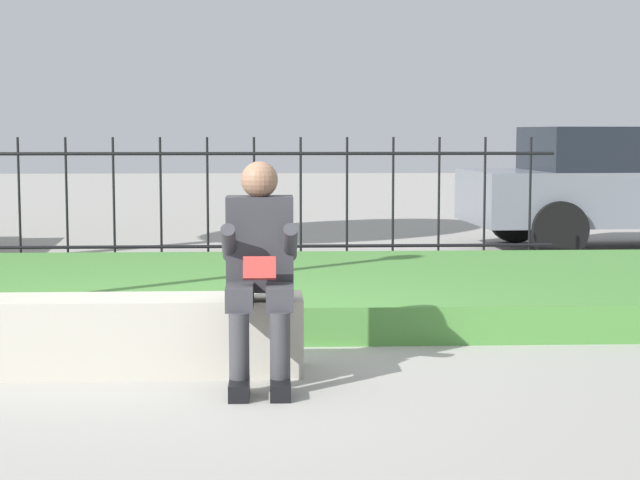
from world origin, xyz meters
TOP-DOWN VIEW (x-y plane):
  - ground_plane at (0.00, 0.00)m, footprint 60.00×60.00m
  - stone_bench at (-0.39, 0.00)m, footprint 2.41×0.45m
  - person_seated_reader at (0.56, -0.26)m, footprint 0.42×0.73m
  - grass_berm at (0.00, 2.37)m, footprint 8.93×3.33m
  - iron_fence at (-0.00, 4.40)m, footprint 6.93×0.03m
  - car_parked_right at (5.02, 6.46)m, footprint 4.19×2.13m

SIDE VIEW (x-z plane):
  - ground_plane at x=0.00m, z-range 0.00..0.00m
  - grass_berm at x=0.00m, z-range 0.00..0.26m
  - stone_bench at x=-0.39m, z-range -0.03..0.42m
  - person_seated_reader at x=0.56m, z-range 0.06..1.30m
  - iron_fence at x=0.00m, z-range 0.03..1.39m
  - car_parked_right at x=5.02m, z-range 0.04..1.51m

